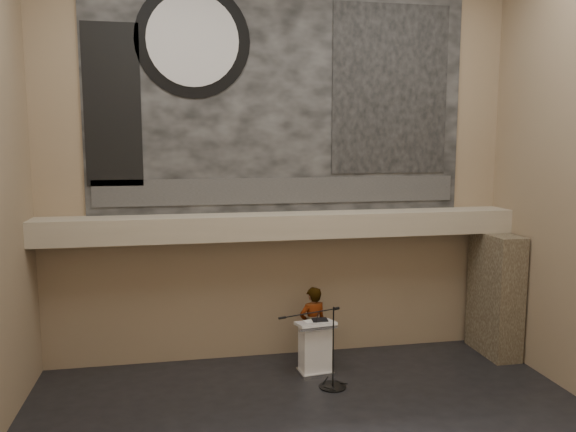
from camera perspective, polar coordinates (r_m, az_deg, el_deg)
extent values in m
cube|color=#8A7358|center=(12.00, -0.73, 5.48)|extent=(10.00, 0.02, 8.50)
cube|color=#8A7358|center=(4.38, 18.14, 1.36)|extent=(10.00, 0.02, 8.50)
cube|color=gray|center=(11.73, -0.37, -0.96)|extent=(10.00, 0.80, 0.50)
cylinder|color=#B2893D|center=(11.54, -8.16, -2.58)|extent=(0.04, 0.04, 0.06)
cylinder|color=#B2893D|center=(12.21, 8.48, -2.03)|extent=(0.04, 0.04, 0.06)
cube|color=black|center=(12.00, -0.71, 12.40)|extent=(8.00, 0.05, 5.00)
cube|color=#313131|center=(11.97, -0.66, 2.59)|extent=(7.76, 0.02, 0.55)
cylinder|color=black|center=(11.91, -9.65, 17.19)|extent=(2.30, 0.02, 2.30)
cylinder|color=silver|center=(11.89, -9.64, 17.21)|extent=(1.84, 0.02, 1.84)
cube|color=black|center=(12.62, 10.37, 12.50)|extent=(2.60, 0.02, 3.60)
cube|color=black|center=(11.82, -17.41, 10.68)|extent=(1.10, 0.02, 3.20)
cube|color=#44392A|center=(13.30, 20.30, -7.44)|extent=(0.60, 1.40, 2.70)
cube|color=silver|center=(11.85, 2.75, -15.53)|extent=(0.72, 0.58, 0.08)
cube|color=white|center=(11.66, 2.76, -13.18)|extent=(0.63, 0.47, 0.96)
cube|color=white|center=(11.47, 2.80, -10.83)|extent=(0.81, 0.62, 0.13)
cube|color=black|center=(11.52, 3.26, -10.51)|extent=(0.32, 0.26, 0.04)
cube|color=silver|center=(11.46, 2.22, -10.68)|extent=(0.24, 0.29, 0.00)
imported|color=white|center=(12.04, 2.53, -11.08)|extent=(0.69, 0.53, 1.68)
cylinder|color=black|center=(11.31, 4.57, -16.88)|extent=(0.52, 0.52, 0.02)
cylinder|color=black|center=(11.01, 4.61, -13.16)|extent=(0.03, 0.03, 1.59)
cylinder|color=black|center=(10.49, 2.11, -9.85)|extent=(1.17, 0.40, 0.02)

